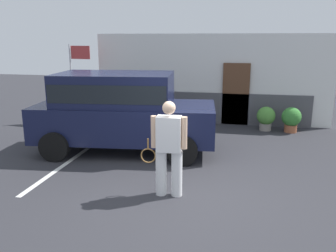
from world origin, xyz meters
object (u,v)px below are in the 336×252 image
Objects in this scene: parked_suv at (121,108)px; potted_plant_by_porch at (266,117)px; tennis_player_man at (169,148)px; potted_plant_secondary at (291,118)px; flag_pole at (76,68)px.

potted_plant_by_porch is at bearing 31.62° from parked_suv.
tennis_player_man is 5.83m from potted_plant_by_porch.
tennis_player_man reaches higher than potted_plant_by_porch.
potted_plant_secondary is 0.30× the size of flag_pole.
potted_plant_by_porch is at bearing -0.07° from flag_pole.
tennis_player_man is 7.10m from flag_pole.
potted_plant_by_porch is (2.07, 5.43, -0.51)m from tennis_player_man.
flag_pole is at bearing -53.91° from tennis_player_man.
flag_pole reaches higher than parked_suv.
tennis_player_man is (1.77, -2.43, -0.21)m from parked_suv.
potted_plant_by_porch is (3.84, 3.00, -0.72)m from parked_suv.
parked_suv is at bearing -147.63° from potted_plant_secondary.
parked_suv is at bearing -57.15° from tennis_player_man.
potted_plant_by_porch is 0.97× the size of potted_plant_secondary.
parked_suv is at bearing -142.04° from potted_plant_by_porch.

